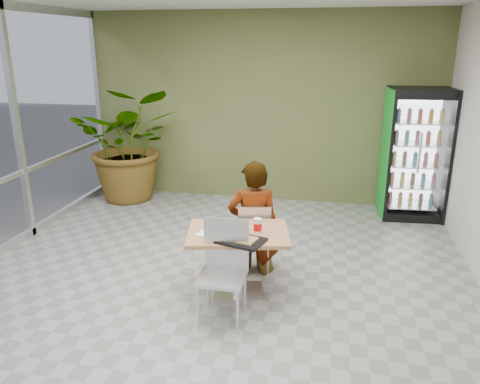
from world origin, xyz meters
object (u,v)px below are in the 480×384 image
at_px(seated_woman, 253,229).
at_px(potted_plant, 130,144).
at_px(chair_near, 224,262).
at_px(chair_far, 254,233).
at_px(beverage_fridge, 415,154).
at_px(soda_cup, 258,226).
at_px(cafeteria_tray, 241,241).
at_px(dining_table, 238,250).

height_order(seated_woman, potted_plant, potted_plant).
bearing_deg(chair_near, chair_far, 82.23).
relative_size(chair_near, potted_plant, 0.52).
relative_size(chair_far, beverage_fridge, 0.43).
xyz_separation_m(soda_cup, potted_plant, (-2.74, 2.94, 0.16)).
height_order(soda_cup, potted_plant, potted_plant).
bearing_deg(chair_far, seated_woman, -76.77).
distance_m(seated_woman, beverage_fridge, 3.23).
distance_m(soda_cup, cafeteria_tray, 0.31).
bearing_deg(chair_far, dining_table, 70.45).
distance_m(chair_near, soda_cup, 0.57).
height_order(dining_table, seated_woman, seated_woman).
bearing_deg(chair_far, soda_cup, 91.69).
relative_size(dining_table, chair_far, 1.38).
distance_m(soda_cup, potted_plant, 4.02).
bearing_deg(chair_near, potted_plant, 125.66).
xyz_separation_m(seated_woman, soda_cup, (0.15, -0.60, 0.29)).
bearing_deg(chair_near, cafeteria_tray, 54.25).
height_order(dining_table, potted_plant, potted_plant).
bearing_deg(seated_woman, potted_plant, -53.53).
distance_m(chair_far, potted_plant, 3.57).
bearing_deg(potted_plant, dining_table, -49.31).
height_order(seated_woman, beverage_fridge, beverage_fridge).
height_order(chair_far, chair_near, chair_near).
xyz_separation_m(seated_woman, beverage_fridge, (2.14, 2.38, 0.47)).
bearing_deg(cafeteria_tray, beverage_fridge, 56.79).
bearing_deg(cafeteria_tray, chair_far, 90.22).
height_order(cafeteria_tray, beverage_fridge, beverage_fridge).
height_order(dining_table, soda_cup, soda_cup).
bearing_deg(dining_table, chair_near, -96.19).
distance_m(chair_far, beverage_fridge, 3.26).
height_order(chair_near, seated_woman, seated_woman).
distance_m(chair_far, seated_woman, 0.05).
distance_m(dining_table, chair_near, 0.46).
height_order(soda_cup, cafeteria_tray, soda_cup).
bearing_deg(potted_plant, seated_woman, -42.06).
distance_m(dining_table, chair_far, 0.57).
bearing_deg(beverage_fridge, seated_woman, -136.61).
distance_m(dining_table, seated_woman, 0.61).
xyz_separation_m(dining_table, chair_near, (-0.05, -0.45, 0.06)).
height_order(chair_near, soda_cup, chair_near).
bearing_deg(chair_near, soda_cup, 59.95).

